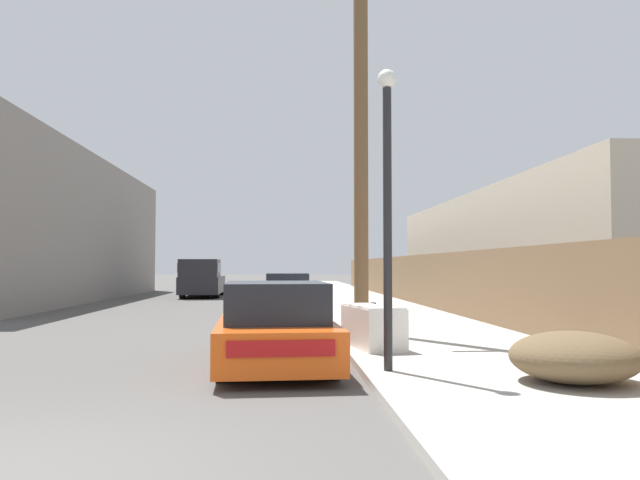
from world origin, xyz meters
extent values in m
cube|color=#ADA89E|center=(5.30, 23.50, 0.06)|extent=(4.20, 63.00, 0.12)
cube|color=white|center=(3.70, 6.34, 0.47)|extent=(0.98, 1.66, 0.70)
cube|color=white|center=(3.70, 6.34, 0.84)|extent=(0.94, 1.59, 0.03)
cube|color=#333335|center=(3.79, 6.85, 0.87)|extent=(0.07, 0.20, 0.02)
cube|color=gray|center=(3.65, 6.58, 0.86)|extent=(0.71, 0.21, 0.01)
cube|color=gray|center=(3.74, 6.11, 0.86)|extent=(0.71, 0.21, 0.01)
cube|color=#E05114|center=(1.99, 5.28, 0.43)|extent=(1.90, 4.34, 0.58)
cube|color=black|center=(2.01, 4.90, 1.01)|extent=(1.56, 2.11, 0.58)
cube|color=#B21414|center=(2.09, 3.13, 0.53)|extent=(1.33, 0.09, 0.20)
cylinder|color=black|center=(1.20, 6.57, 0.32)|extent=(0.23, 0.65, 0.64)
cylinder|color=black|center=(2.67, 6.64, 0.32)|extent=(0.23, 0.65, 0.64)
cylinder|color=black|center=(1.32, 3.93, 0.32)|extent=(0.23, 0.65, 0.64)
cylinder|color=black|center=(2.79, 3.99, 0.32)|extent=(0.23, 0.65, 0.64)
cube|color=gray|center=(2.34, 18.41, 0.47)|extent=(1.74, 4.39, 0.63)
cube|color=black|center=(2.34, 18.24, 1.04)|extent=(1.50, 2.46, 0.50)
cube|color=#B21414|center=(2.33, 16.20, 0.58)|extent=(1.35, 0.03, 0.22)
cylinder|color=black|center=(1.59, 19.77, 0.34)|extent=(0.20, 0.68, 0.68)
cylinder|color=black|center=(3.08, 19.77, 0.34)|extent=(0.20, 0.68, 0.68)
cylinder|color=black|center=(1.59, 17.05, 0.34)|extent=(0.20, 0.68, 0.68)
cylinder|color=black|center=(3.08, 17.05, 0.34)|extent=(0.20, 0.68, 0.68)
cube|color=#232328|center=(-1.84, 27.40, 0.61)|extent=(2.09, 5.65, 0.82)
cube|color=#232328|center=(-1.79, 25.86, 1.45)|extent=(1.88, 2.57, 0.84)
cube|color=black|center=(-1.79, 25.86, 1.47)|extent=(1.92, 2.52, 0.46)
cylinder|color=black|center=(-0.99, 25.69, 0.41)|extent=(0.28, 0.82, 0.81)
cylinder|color=black|center=(-2.58, 25.64, 0.41)|extent=(0.28, 0.82, 0.81)
cylinder|color=black|center=(-1.09, 29.16, 0.41)|extent=(0.28, 0.82, 0.81)
cylinder|color=black|center=(-2.69, 29.11, 0.41)|extent=(0.28, 0.82, 0.81)
cylinder|color=brown|center=(3.81, 8.78, 4.36)|extent=(0.31, 0.31, 8.48)
cylinder|color=#232326|center=(3.55, 3.93, 2.07)|extent=(0.12, 0.12, 3.89)
sphere|color=white|center=(3.55, 3.93, 4.14)|extent=(0.26, 0.26, 0.26)
ellipsoid|color=brown|center=(5.67, 2.91, 0.43)|extent=(1.55, 1.57, 0.62)
cube|color=brown|center=(7.25, 20.36, 1.04)|extent=(0.08, 40.10, 1.84)
cube|color=gray|center=(-9.34, 24.33, 3.17)|extent=(7.00, 22.41, 6.35)
cube|color=beige|center=(12.50, 20.23, 2.22)|extent=(6.00, 22.52, 4.43)
cylinder|color=#282D42|center=(5.30, 20.03, 0.53)|extent=(0.28, 0.28, 0.82)
cylinder|color=beige|center=(5.30, 20.03, 1.26)|extent=(0.34, 0.34, 0.65)
sphere|color=#8C664C|center=(5.30, 20.03, 1.71)|extent=(0.25, 0.25, 0.25)
camera|label=1|loc=(2.07, -4.53, 1.54)|focal=35.00mm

